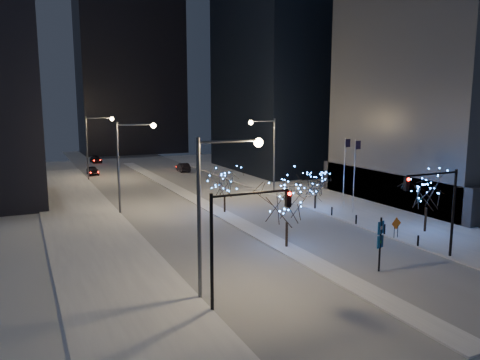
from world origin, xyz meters
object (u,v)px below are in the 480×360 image
street_lamp_east (268,146)px  traffic_signal_west (237,229)px  holiday_tree_plaza_far (316,185)px  holiday_tree_plaza_near (427,191)px  car_mid (183,167)px  car_far (96,159)px  street_lamp_w_near (215,194)px  holiday_tree_median_near (287,200)px  traffic_signal_east (440,200)px  construction_sign (396,225)px  wayfinding_sign (380,239)px  street_lamp_w_far (94,139)px  car_near (93,171)px  holiday_tree_median_far (225,183)px  street_lamp_w_mid (128,154)px

street_lamp_east → traffic_signal_west: bearing=-121.7°
traffic_signal_west → holiday_tree_plaza_far: 27.31m
holiday_tree_plaza_near → holiday_tree_plaza_far: 13.09m
car_mid → car_far: 23.16m
street_lamp_w_near → holiday_tree_median_near: size_ratio=1.61×
traffic_signal_east → construction_sign: traffic_signal_east is taller
traffic_signal_west → wayfinding_sign: bearing=4.9°
street_lamp_w_far → traffic_signal_east: bearing=-70.7°
car_far → wayfinding_sign: size_ratio=1.14×
traffic_signal_east → wayfinding_sign: (-5.62, 0.00, -2.31)m
car_near → car_mid: car_mid is taller
traffic_signal_east → holiday_tree_median_far: traffic_signal_east is taller
car_far → wayfinding_sign: bearing=-85.9°
street_lamp_w_far → holiday_tree_plaza_near: street_lamp_w_far is taller
street_lamp_w_near → construction_sign: street_lamp_w_near is taller
traffic_signal_east → construction_sign: (1.36, 5.68, -3.50)m
street_lamp_w_far → holiday_tree_median_far: bearing=-72.3°
car_mid → holiday_tree_plaza_near: (7.73, -47.73, 3.24)m
street_lamp_w_near → traffic_signal_east: street_lamp_w_near is taller
street_lamp_east → holiday_tree_median_far: (-9.58, -7.61, -3.10)m
traffic_signal_east → holiday_tree_median_far: 23.04m
holiday_tree_median_near → construction_sign: 10.72m
street_lamp_w_far → holiday_tree_plaza_far: 37.97m
holiday_tree_median_near → holiday_tree_plaza_near: size_ratio=1.07×
construction_sign → wayfinding_sign: bearing=-144.8°
traffic_signal_west → wayfinding_sign: 12.03m
street_lamp_w_far → holiday_tree_plaza_near: (23.20, -44.90, -2.50)m
street_lamp_east → car_mid: street_lamp_east is taller
holiday_tree_median_near → traffic_signal_west: bearing=-135.0°
construction_sign → holiday_tree_plaza_far: bearing=85.2°
street_lamp_east → street_lamp_w_near: bearing=-124.2°
street_lamp_w_mid → street_lamp_east: same height
street_lamp_w_far → car_near: bearing=86.3°
street_lamp_w_near → street_lamp_w_far: (0.00, 50.00, 0.00)m
car_far → street_lamp_east: bearing=-73.4°
traffic_signal_east → car_far: traffic_signal_east is taller
street_lamp_w_mid → car_mid: size_ratio=2.16×
street_lamp_w_mid → car_far: size_ratio=2.20×
holiday_tree_median_far → holiday_tree_plaza_far: (10.00, -2.81, -0.47)m
street_lamp_east → car_far: size_ratio=2.20×
car_near → car_far: bearing=79.5°
street_lamp_w_near → traffic_signal_west: 2.70m
holiday_tree_plaza_far → holiday_tree_plaza_near: bearing=-73.2°
street_lamp_w_near → car_near: 55.98m
holiday_tree_median_far → traffic_signal_east: bearing=-68.5°
holiday_tree_median_far → holiday_tree_plaza_near: (13.77, -15.29, 0.65)m
street_lamp_w_far → holiday_tree_median_near: (9.08, -43.42, -2.40)m
holiday_tree_plaza_far → car_near: bearing=116.6°
street_lamp_east → construction_sign: 23.90m
traffic_signal_west → car_near: traffic_signal_west is taller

